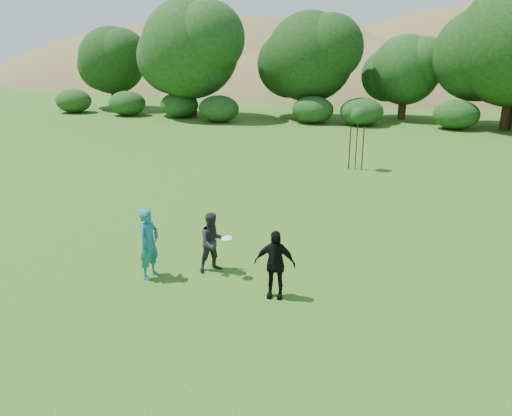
# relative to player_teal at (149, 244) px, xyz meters

# --- Properties ---
(ground) EXTENTS (120.00, 120.00, 0.00)m
(ground) POSITION_rel_player_teal_xyz_m (1.84, -0.13, -0.89)
(ground) COLOR #19470C
(ground) RESTS_ON ground
(player_teal) EXTENTS (0.51, 0.70, 1.79)m
(player_teal) POSITION_rel_player_teal_xyz_m (0.00, 0.00, 0.00)
(player_teal) COLOR #1B6F7D
(player_teal) RESTS_ON ground
(player_grey) EXTENTS (0.95, 0.95, 1.55)m
(player_grey) POSITION_rel_player_teal_xyz_m (1.35, 0.83, -0.12)
(player_grey) COLOR #262628
(player_grey) RESTS_ON ground
(player_black) EXTENTS (0.99, 0.50, 1.62)m
(player_black) POSITION_rel_player_teal_xyz_m (3.21, -0.04, -0.08)
(player_black) COLOR black
(player_black) RESTS_ON ground
(frisbee) EXTENTS (0.27, 0.27, 0.06)m
(frisbee) POSITION_rel_player_teal_xyz_m (1.81, 0.61, 0.13)
(frisbee) COLOR white
(frisbee) RESTS_ON ground
(sapling) EXTENTS (0.70, 0.70, 2.85)m
(sapling) POSITION_rel_player_teal_xyz_m (3.45, 13.04, 1.53)
(sapling) COLOR #372515
(sapling) RESTS_ON ground
(hillside) EXTENTS (150.00, 72.00, 52.00)m
(hillside) POSITION_rel_player_teal_xyz_m (1.28, 68.33, -12.86)
(hillside) COLOR olive
(hillside) RESTS_ON ground
(tree_row) EXTENTS (53.92, 10.38, 9.62)m
(tree_row) POSITION_rel_player_teal_xyz_m (5.07, 28.56, 3.98)
(tree_row) COLOR #3A2616
(tree_row) RESTS_ON ground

